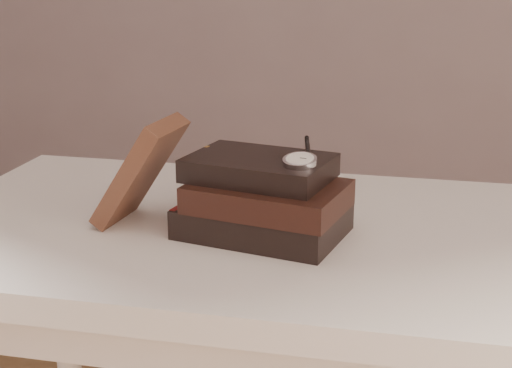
# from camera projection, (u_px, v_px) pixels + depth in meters

# --- Properties ---
(table) EXTENTS (1.00, 0.60, 0.75)m
(table) POSITION_uv_depth(u_px,v_px,m) (249.00, 280.00, 1.16)
(table) COLOR silver
(table) RESTS_ON ground
(book_stack) EXTENTS (0.25, 0.20, 0.11)m
(book_stack) POSITION_uv_depth(u_px,v_px,m) (264.00, 199.00, 1.07)
(book_stack) COLOR black
(book_stack) RESTS_ON table
(journal) EXTENTS (0.13, 0.12, 0.16)m
(journal) POSITION_uv_depth(u_px,v_px,m) (140.00, 171.00, 1.11)
(journal) COLOR #3F2218
(journal) RESTS_ON table
(pocket_watch) EXTENTS (0.06, 0.15, 0.02)m
(pocket_watch) POSITION_uv_depth(u_px,v_px,m) (301.00, 159.00, 1.03)
(pocket_watch) COLOR silver
(pocket_watch) RESTS_ON book_stack
(eyeglasses) EXTENTS (0.11, 0.13, 0.05)m
(eyeglasses) POSITION_uv_depth(u_px,v_px,m) (236.00, 172.00, 1.17)
(eyeglasses) COLOR silver
(eyeglasses) RESTS_ON book_stack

